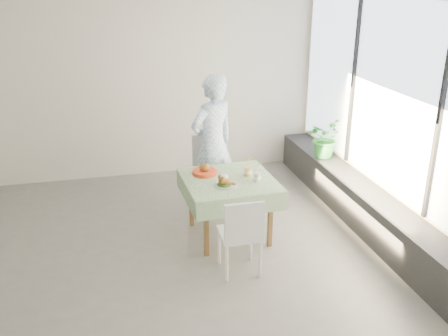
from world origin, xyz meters
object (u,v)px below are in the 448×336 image
object	(u,v)px
chair_near	(240,249)
main_dish	(225,182)
chair_far	(211,185)
juice_cup_orange	(248,171)
potted_plant	(324,137)
cafe_table	(229,201)
diner	(213,143)

from	to	relation	value
chair_near	main_dish	bearing A→B (deg)	90.50
chair_far	juice_cup_orange	distance (m)	1.01
main_dish	potted_plant	size ratio (longest dim) A/B	0.49
chair_near	chair_far	bearing A→B (deg)	87.79
chair_near	potted_plant	size ratio (longest dim) A/B	1.53
cafe_table	chair_far	distance (m)	0.90
cafe_table	chair_near	distance (m)	0.82
main_dish	potted_plant	world-z (taller)	potted_plant
cafe_table	potted_plant	distance (m)	2.04
chair_far	potted_plant	distance (m)	1.79
cafe_table	juice_cup_orange	bearing A→B (deg)	10.31
juice_cup_orange	potted_plant	distance (m)	1.79
juice_cup_orange	diner	bearing A→B (deg)	107.57
juice_cup_orange	main_dish	bearing A→B (deg)	-144.86
diner	cafe_table	bearing A→B (deg)	64.12
cafe_table	chair_near	bearing A→B (deg)	-96.38
main_dish	juice_cup_orange	bearing A→B (deg)	35.14
diner	juice_cup_orange	xyz separation A→B (m)	(0.25, -0.79, -0.11)
chair_far	potted_plant	bearing A→B (deg)	6.66
chair_far	diner	size ratio (longest dim) A/B	0.53
cafe_table	juice_cup_orange	world-z (taller)	juice_cup_orange
cafe_table	main_dish	xyz separation A→B (m)	(-0.09, -0.19, 0.33)
cafe_table	chair_far	xyz separation A→B (m)	(-0.02, 0.88, -0.16)
chair_far	diner	bearing A→B (deg)	-75.81
main_dish	chair_near	bearing A→B (deg)	-89.50
main_dish	chair_far	bearing A→B (deg)	86.28
chair_far	juice_cup_orange	xyz separation A→B (m)	(0.26, -0.84, 0.50)
cafe_table	diner	size ratio (longest dim) A/B	0.59
chair_near	juice_cup_orange	distance (m)	1.04
chair_near	juice_cup_orange	bearing A→B (deg)	68.66
diner	main_dish	size ratio (longest dim) A/B	6.45
chair_near	potted_plant	xyz separation A→B (m)	(1.78, 1.88, 0.52)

